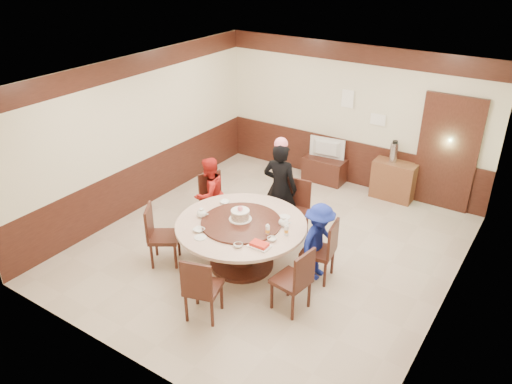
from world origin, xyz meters
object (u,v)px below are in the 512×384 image
Objects in this scene: person_blue at (319,242)px; side_cabinet at (394,180)px; person_standing at (280,188)px; television at (326,149)px; birthday_cake at (240,215)px; thermos at (394,152)px; tv_stand at (325,170)px; shrimp_platter at (259,245)px; person_red at (209,194)px; banquet_table at (241,236)px.

person_blue is 3.06m from side_cabinet.
side_cabinet is at bearing -128.43° from person_standing.
television is at bearing 29.44° from person_blue.
person_standing is 2.19× the size of television.
person_blue reaches higher than television.
birthday_cake is 0.90× the size of thermos.
thermos is at bearing 4.95° from person_blue.
person_blue reaches higher than tv_stand.
shrimp_platter is 0.79× the size of thermos.
person_blue is 3.35m from tv_stand.
shrimp_platter is at bearing -98.73° from side_cabinet.
shrimp_platter is 3.90m from television.
person_blue reaches higher than shrimp_platter.
person_standing reaches higher than thermos.
tv_stand is 0.46m from television.
birthday_cake is at bearing -108.53° from thermos.
thermos is (0.52, 3.83, 0.16)m from shrimp_platter.
person_red is at bearing 19.31° from person_standing.
person_standing is 2.22m from television.
person_red is 2.93m from tv_stand.
shrimp_platter is 3.87m from thermos.
person_blue reaches higher than banquet_table.
thermos reaches higher than side_cabinet.
person_standing reaches higher than television.
person_red is at bearing -128.82° from side_cabinet.
person_standing is 1.17m from birthday_cake.
person_red is 3.43× the size of thermos.
television is 1.40m from thermos.
television is at bearing 0.00° from tv_stand.
tv_stand is 1.54m from thermos.
person_blue is at bearing 134.81° from person_standing.
person_red is 1.63× the size of side_cabinet.
side_cabinet is at bearing 81.27° from shrimp_platter.
person_red is (-1.05, -0.58, -0.16)m from person_standing.
shrimp_platter is (0.63, -1.60, -0.03)m from person_standing.
banquet_table is 2.31× the size of tv_stand.
tv_stand is 1.15× the size of television.
shrimp_platter is 0.41× the size of television.
birthday_cake is 0.43× the size of side_cabinet.
person_standing is 2.58m from side_cabinet.
thermos is (2.20, 2.81, 0.29)m from person_red.
banquet_table is at bearing 114.50° from person_blue.
person_standing is 5.39× the size of shrimp_platter.
banquet_table is 5.16× the size of thermos.
tv_stand is at bearing 29.44° from person_blue.
thermos is (1.15, 2.23, 0.13)m from person_standing.
television is 1.49m from side_cabinet.
side_cabinet is at bearing 148.23° from person_red.
thermos reaches higher than shrimp_platter.
thermos is (-0.01, 3.05, 0.34)m from person_blue.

